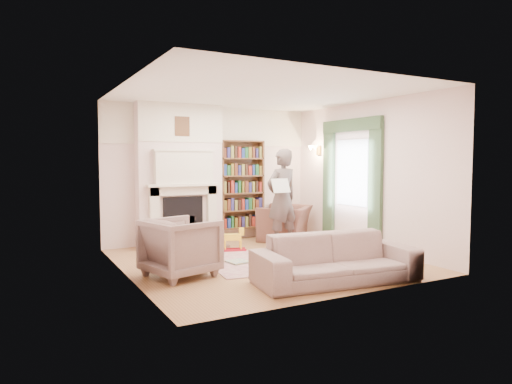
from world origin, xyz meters
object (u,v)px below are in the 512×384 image
armchair_left (181,247)px  paraffin_heater (143,235)px  bookcase (241,184)px  armchair_reading (285,223)px  man_reading (282,198)px  rocking_horse (233,240)px  sofa (336,259)px  coffee_table (360,247)px

armchair_left → paraffin_heater: 2.22m
bookcase → armchair_left: size_ratio=1.96×
armchair_reading → man_reading: 0.96m
armchair_left → paraffin_heater: size_ratio=1.71×
armchair_left → rocking_horse: size_ratio=1.91×
bookcase → sofa: bookcase is taller
bookcase → armchair_left: (-2.20, -2.43, -0.75)m
coffee_table → armchair_left: bearing=147.5°
man_reading → coffee_table: 1.90m
bookcase → paraffin_heater: bookcase is taller
armchair_left → coffee_table: bearing=-113.6°
armchair_left → sofa: bearing=-142.6°
armchair_reading → man_reading: size_ratio=0.58×
armchair_reading → armchair_left: bearing=-11.1°
armchair_reading → paraffin_heater: size_ratio=2.03×
armchair_reading → armchair_left: 3.48m
armchair_left → sofa: armchair_left is taller
paraffin_heater → rocking_horse: size_ratio=1.12×
sofa → man_reading: bearing=82.2°
armchair_reading → man_reading: bearing=9.9°
armchair_left → man_reading: size_ratio=0.49×
armchair_left → bookcase: bearing=-57.9°
man_reading → paraffin_heater: 2.75m
man_reading → rocking_horse: bearing=-10.6°
bookcase → man_reading: bookcase is taller
sofa → man_reading: 2.77m
man_reading → armchair_reading: bearing=-135.5°
man_reading → rocking_horse: 1.29m
sofa → paraffin_heater: sofa is taller
bookcase → rocking_horse: bearing=-123.4°
armchair_reading → coffee_table: armchair_reading is taller
armchair_reading → rocking_horse: (-1.50, -0.56, -0.15)m
rocking_horse → armchair_reading: bearing=38.2°
sofa → man_reading: (0.71, 2.60, 0.63)m
armchair_reading → armchair_left: size_ratio=1.19×
armchair_reading → sofa: bearing=26.9°
sofa → coffee_table: sofa is taller
paraffin_heater → rocking_horse: 1.71m
armchair_left → sofa: size_ratio=0.41×
armchair_reading → paraffin_heater: (-2.94, 0.36, -0.09)m
sofa → paraffin_heater: size_ratio=4.15×
armchair_left → paraffin_heater: bearing=-16.0°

